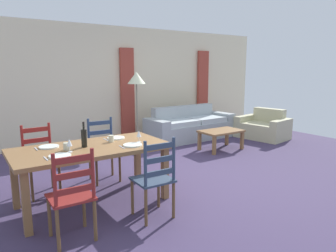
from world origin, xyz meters
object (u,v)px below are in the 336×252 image
(wine_glass_near_left, at_px, (69,143))
(couch, at_px, (189,127))
(dining_chair_near_left, at_px, (72,196))
(wine_bottle, at_px, (84,138))
(armchair_upholstered, at_px, (264,128))
(standing_lamp, at_px, (136,82))
(coffee_cup_secondary, at_px, (66,147))
(dining_chair_far_right, at_px, (103,150))
(coffee_cup_primary, at_px, (111,139))
(dining_chair_near_right, at_px, (155,178))
(dining_chair_far_left, at_px, (40,160))
(dining_table, at_px, (92,153))
(wine_glass_near_right, at_px, (139,134))
(coffee_table, at_px, (221,133))

(wine_glass_near_left, height_order, couch, wine_glass_near_left)
(dining_chair_near_left, xyz_separation_m, wine_bottle, (0.41, 0.78, 0.39))
(wine_bottle, distance_m, wine_glass_near_left, 0.27)
(armchair_upholstered, height_order, standing_lamp, standing_lamp)
(coffee_cup_secondary, bearing_deg, dining_chair_far_right, 44.85)
(coffee_cup_secondary, bearing_deg, coffee_cup_primary, 9.42)
(dining_chair_near_right, height_order, wine_glass_near_left, dining_chair_near_right)
(dining_chair_near_left, height_order, wine_glass_near_left, dining_chair_near_left)
(dining_chair_far_left, relative_size, coffee_cup_primary, 10.67)
(dining_table, relative_size, wine_glass_near_right, 11.80)
(wine_bottle, distance_m, coffee_cup_primary, 0.40)
(dining_table, xyz_separation_m, dining_chair_far_right, (0.45, 0.75, -0.19))
(dining_chair_near_left, distance_m, dining_chair_far_left, 1.47)
(dining_chair_near_left, bearing_deg, dining_table, 57.16)
(wine_bottle, bearing_deg, wine_glass_near_left, -147.05)
(coffee_table, relative_size, standing_lamp, 0.55)
(coffee_cup_primary, relative_size, coffee_cup_secondary, 1.00)
(dining_chair_far_right, bearing_deg, wine_glass_near_right, -80.40)
(dining_chair_near_right, xyz_separation_m, coffee_table, (2.80, 1.87, -0.12))
(dining_table, xyz_separation_m, wine_bottle, (-0.08, 0.03, 0.20))
(dining_table, height_order, couch, couch)
(wine_bottle, bearing_deg, dining_chair_near_right, -57.11)
(dining_chair_near_left, bearing_deg, dining_chair_near_right, -1.93)
(dining_chair_near_left, relative_size, wine_bottle, 3.04)
(dining_chair_far_left, height_order, wine_glass_near_left, dining_chair_far_left)
(dining_chair_far_left, bearing_deg, wine_glass_near_right, -38.45)
(wine_bottle, bearing_deg, coffee_cup_secondary, -172.12)
(wine_bottle, height_order, couch, wine_bottle)
(dining_chair_near_left, distance_m, dining_chair_far_right, 1.78)
(dining_chair_far_left, height_order, coffee_cup_secondary, dining_chair_far_left)
(couch, bearing_deg, armchair_upholstered, -30.52)
(wine_glass_near_left, relative_size, couch, 0.07)
(wine_glass_near_right, height_order, coffee_cup_secondary, wine_glass_near_right)
(wine_glass_near_right, xyz_separation_m, armchair_upholstered, (4.35, 1.48, -0.61))
(coffee_cup_secondary, xyz_separation_m, coffee_table, (3.56, 1.10, -0.44))
(dining_chair_near_right, height_order, wine_bottle, wine_bottle)
(coffee_cup_secondary, bearing_deg, wine_glass_near_right, -7.95)
(dining_chair_near_right, height_order, wine_glass_near_right, dining_chair_near_right)
(dining_chair_far_right, distance_m, coffee_cup_secondary, 1.12)
(dining_table, xyz_separation_m, coffee_cup_secondary, (-0.31, -0.01, 0.13))
(dining_chair_far_right, relative_size, wine_bottle, 3.04)
(dining_chair_far_left, distance_m, wine_glass_near_right, 1.43)
(wine_glass_near_right, relative_size, coffee_cup_secondary, 1.79)
(dining_table, xyz_separation_m, standing_lamp, (1.99, 2.49, 0.75))
(coffee_cup_secondary, height_order, armchair_upholstered, coffee_cup_secondary)
(wine_glass_near_right, height_order, coffee_cup_primary, wine_glass_near_right)
(dining_table, bearing_deg, dining_chair_far_right, 58.85)
(dining_table, distance_m, dining_chair_near_right, 0.92)
(armchair_upholstered, bearing_deg, couch, 149.48)
(dining_chair_near_right, bearing_deg, dining_table, 119.63)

